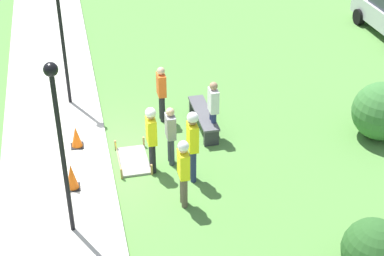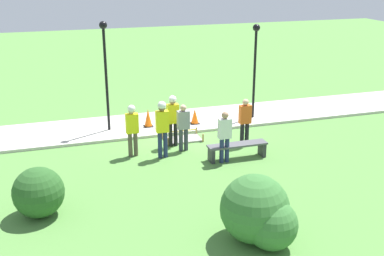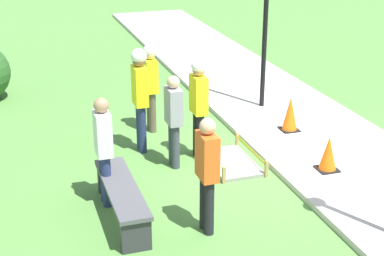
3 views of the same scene
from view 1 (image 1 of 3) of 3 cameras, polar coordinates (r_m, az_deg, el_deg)
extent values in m
plane|color=#51843D|center=(15.30, -7.93, -3.08)|extent=(60.00, 60.00, 0.00)
cube|color=#BCB7AD|center=(15.27, -13.05, -3.53)|extent=(28.00, 2.74, 0.10)
cube|color=gray|center=(15.15, -5.72, -3.18)|extent=(1.29, 0.75, 0.06)
cube|color=tan|center=(15.59, -7.43, -1.67)|extent=(0.05, 0.05, 0.29)
cube|color=tan|center=(14.53, -6.85, -4.41)|extent=(0.05, 0.05, 0.29)
cube|color=tan|center=(15.65, -4.71, -1.34)|extent=(0.05, 0.05, 0.29)
cube|color=tan|center=(14.60, -3.93, -4.04)|extent=(0.05, 0.05, 0.29)
cube|color=yellow|center=(15.01, -7.17, -2.77)|extent=(1.29, 0.00, 0.04)
cube|color=black|center=(15.79, -11.06, -1.71)|extent=(0.34, 0.34, 0.02)
cone|color=orange|center=(15.63, -11.17, -0.80)|extent=(0.29, 0.29, 0.57)
cube|color=black|center=(14.32, -11.45, -5.67)|extent=(0.34, 0.34, 0.02)
cone|color=orange|center=(14.12, -11.60, -4.57)|extent=(0.29, 0.29, 0.66)
cube|color=#2D2D33|center=(17.09, 0.40, 2.18)|extent=(0.12, 0.40, 0.45)
cube|color=#2D2D33|center=(15.63, 1.88, -0.94)|extent=(0.12, 0.40, 0.45)
cube|color=#4C4C51|center=(16.22, 1.11, 1.46)|extent=(1.96, 0.44, 0.06)
cylinder|color=black|center=(14.66, -3.92, -2.56)|extent=(0.14, 0.14, 0.83)
cylinder|color=black|center=(14.52, -3.80, -2.95)|extent=(0.14, 0.14, 0.83)
cube|color=yellow|center=(14.18, -3.97, -0.27)|extent=(0.40, 0.22, 0.66)
sphere|color=#A37A5B|center=(13.95, -4.03, 1.27)|extent=(0.23, 0.23, 0.23)
sphere|color=white|center=(13.92, -4.04, 1.49)|extent=(0.26, 0.26, 0.26)
cylinder|color=navy|center=(14.31, -0.02, -3.35)|extent=(0.14, 0.14, 0.88)
cylinder|color=navy|center=(14.16, 0.14, -3.76)|extent=(0.14, 0.14, 0.88)
cube|color=yellow|center=(13.79, 0.06, -0.88)|extent=(0.40, 0.22, 0.70)
sphere|color=brown|center=(13.55, 0.06, 0.78)|extent=(0.24, 0.24, 0.24)
sphere|color=white|center=(13.51, 0.06, 1.01)|extent=(0.27, 0.27, 0.27)
cylinder|color=brown|center=(13.56, -0.89, -5.82)|extent=(0.14, 0.14, 0.81)
cylinder|color=brown|center=(13.42, -0.73, -6.28)|extent=(0.14, 0.14, 0.81)
cube|color=yellow|center=(13.05, -0.83, -3.55)|extent=(0.40, 0.22, 0.64)
sphere|color=tan|center=(12.81, -0.85, -2.00)|extent=(0.22, 0.22, 0.22)
sphere|color=white|center=(12.78, -0.85, -1.77)|extent=(0.25, 0.25, 0.25)
cylinder|color=black|center=(16.74, -2.98, 2.16)|extent=(0.14, 0.14, 0.80)
cylinder|color=black|center=(16.59, -2.87, 1.86)|extent=(0.14, 0.14, 0.80)
cube|color=#E55B1E|center=(16.32, -2.99, 4.20)|extent=(0.40, 0.22, 0.64)
sphere|color=tan|center=(16.12, -3.04, 5.55)|extent=(0.22, 0.22, 0.22)
cylinder|color=navy|center=(15.95, 1.95, 0.56)|extent=(0.14, 0.14, 0.81)
cylinder|color=navy|center=(15.80, 2.11, 0.23)|extent=(0.14, 0.14, 0.81)
cube|color=silver|center=(15.51, 2.08, 2.68)|extent=(0.40, 0.22, 0.64)
sphere|color=#A37A5B|center=(15.30, 2.11, 4.09)|extent=(0.22, 0.22, 0.22)
cylinder|color=#383D47|center=(14.93, -2.12, -1.94)|extent=(0.14, 0.14, 0.78)
cylinder|color=#383D47|center=(14.78, -1.98, -2.32)|extent=(0.14, 0.14, 0.78)
cube|color=gray|center=(14.48, -2.10, 0.16)|extent=(0.40, 0.22, 0.62)
sphere|color=tan|center=(14.26, -2.14, 1.57)|extent=(0.21, 0.21, 0.21)
cylinder|color=black|center=(12.05, -12.39, -2.87)|extent=(0.10, 0.10, 3.74)
sphere|color=black|center=(11.07, -13.55, 5.54)|extent=(0.28, 0.28, 0.28)
cylinder|color=black|center=(17.15, -12.34, 7.54)|extent=(0.10, 0.10, 3.46)
cylinder|color=black|center=(24.13, 15.89, 10.34)|extent=(0.61, 0.25, 0.61)
sphere|color=#285623|center=(12.20, 17.22, -11.24)|extent=(1.28, 1.28, 1.28)
sphere|color=#387033|center=(16.48, 17.91, 1.56)|extent=(1.58, 1.58, 1.58)
camera|label=2|loc=(18.62, 52.73, 11.68)|focal=45.00mm
camera|label=3|loc=(21.88, -0.06, 20.40)|focal=55.00mm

